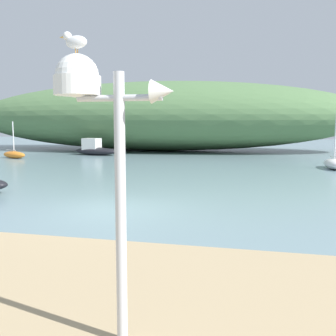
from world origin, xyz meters
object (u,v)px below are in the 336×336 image
(motorboat_outer_mooring, at_px, (95,149))
(sailboat_east_reach, at_px, (14,154))
(mast_structure, at_px, (92,107))
(sailboat_near_shore, at_px, (334,164))
(seagull_on_radar, at_px, (75,41))

(motorboat_outer_mooring, bearing_deg, sailboat_east_reach, -138.80)
(mast_structure, distance_m, sailboat_near_shore, 21.37)
(seagull_on_radar, xyz_separation_m, sailboat_near_shore, (6.61, 20.22, -3.23))
(seagull_on_radar, distance_m, sailboat_near_shore, 21.52)
(seagull_on_radar, height_order, motorboat_outer_mooring, seagull_on_radar)
(sailboat_near_shore, bearing_deg, mast_structure, -107.62)
(mast_structure, relative_size, sailboat_east_reach, 1.12)
(mast_structure, relative_size, seagull_on_radar, 9.55)
(mast_structure, bearing_deg, motorboat_outer_mooring, 113.73)
(sailboat_east_reach, height_order, sailboat_near_shore, sailboat_near_shore)
(motorboat_outer_mooring, relative_size, sailboat_east_reach, 1.44)
(mast_structure, bearing_deg, seagull_on_radar, 179.56)
(mast_structure, height_order, seagull_on_radar, seagull_on_radar)
(motorboat_outer_mooring, bearing_deg, seagull_on_radar, -66.60)
(mast_structure, relative_size, motorboat_outer_mooring, 0.78)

